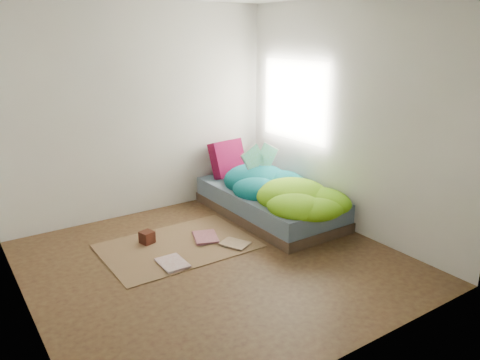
% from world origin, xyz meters
% --- Properties ---
extents(ground, '(3.50, 3.50, 0.00)m').
position_xyz_m(ground, '(0.00, 0.00, 0.00)').
color(ground, '#3B2116').
rests_on(ground, ground).
extents(room_walls, '(3.54, 3.54, 2.62)m').
position_xyz_m(room_walls, '(0.01, 0.01, 1.63)').
color(room_walls, silver).
rests_on(room_walls, ground).
extents(bed, '(1.00, 2.00, 0.34)m').
position_xyz_m(bed, '(1.22, 0.72, 0.17)').
color(bed, '#3E2F21').
rests_on(bed, ground).
extents(duvet, '(0.96, 1.84, 0.34)m').
position_xyz_m(duvet, '(1.22, 0.50, 0.51)').
color(duvet, '#065469').
rests_on(duvet, bed).
extents(rug, '(1.60, 1.10, 0.01)m').
position_xyz_m(rug, '(-0.15, 0.55, 0.01)').
color(rug, brown).
rests_on(rug, ground).
extents(pillow_floral, '(0.74, 0.61, 0.14)m').
position_xyz_m(pillow_floral, '(1.32, 1.50, 0.41)').
color(pillow_floral, beige).
rests_on(pillow_floral, bed).
extents(pillow_magenta, '(0.51, 0.22, 0.49)m').
position_xyz_m(pillow_magenta, '(1.12, 1.53, 0.59)').
color(pillow_magenta, '#52052E').
rests_on(pillow_magenta, bed).
extents(open_book, '(0.45, 0.10, 0.28)m').
position_xyz_m(open_book, '(1.24, 0.94, 0.82)').
color(open_book, '#318F2E').
rests_on(open_book, duvet).
extents(wooden_box, '(0.16, 0.16, 0.13)m').
position_xyz_m(wooden_box, '(-0.40, 0.80, 0.08)').
color(wooden_box, black).
rests_on(wooden_box, rug).
extents(floor_book_a, '(0.26, 0.35, 0.03)m').
position_xyz_m(floor_book_a, '(-0.52, 0.19, 0.03)').
color(floor_book_a, beige).
rests_on(floor_book_a, rug).
extents(floor_book_b, '(0.36, 0.41, 0.03)m').
position_xyz_m(floor_book_b, '(0.06, 0.58, 0.03)').
color(floor_book_b, '#B26672').
rests_on(floor_book_b, rug).
extents(floor_book_c, '(0.33, 0.37, 0.02)m').
position_xyz_m(floor_book_c, '(0.27, 0.17, 0.02)').
color(floor_book_c, tan).
rests_on(floor_book_c, rug).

